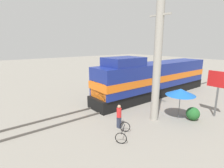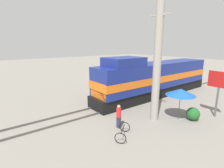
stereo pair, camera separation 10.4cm
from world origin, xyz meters
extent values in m
plane|color=gray|center=(0.00, 0.00, 0.00)|extent=(120.00, 120.00, 0.00)
cube|color=#4C4742|center=(-0.72, 0.00, 0.07)|extent=(0.08, 33.53, 0.15)
cube|color=#4C4742|center=(0.72, 0.00, 0.07)|extent=(0.08, 33.53, 0.15)
cube|color=black|center=(0.00, 5.37, 0.55)|extent=(2.63, 16.63, 1.11)
cube|color=navy|center=(0.00, 5.37, 2.45)|extent=(2.86, 15.97, 2.69)
cube|color=orange|center=(0.00, 5.37, 2.18)|extent=(2.90, 16.13, 0.70)
cube|color=orange|center=(0.00, -1.45, 1.84)|extent=(2.43, 2.33, 1.48)
cube|color=navy|center=(0.00, 0.38, 4.21)|extent=(2.68, 3.66, 0.84)
cylinder|color=#9E998E|center=(4.31, -0.09, 4.47)|extent=(0.59, 0.59, 8.94)
cube|color=#9E998E|center=(4.31, -0.09, 7.86)|extent=(1.80, 0.12, 0.12)
cylinder|color=#4C4C4C|center=(5.43, 1.54, 1.18)|extent=(0.05, 0.05, 2.36)
cone|color=#1959B2|center=(5.43, 1.54, 2.23)|extent=(2.28, 2.28, 0.51)
cube|color=#595959|center=(7.00, 4.37, 1.24)|extent=(0.12, 0.12, 2.47)
cube|color=red|center=(7.00, 4.37, 3.12)|extent=(1.77, 0.08, 1.30)
sphere|color=#236028|center=(6.24, 2.23, 0.52)|extent=(1.03, 1.03, 1.03)
cube|color=#2D3347|center=(3.70, -3.25, 0.42)|extent=(0.30, 0.20, 0.83)
cylinder|color=red|center=(3.70, -3.25, 1.16)|extent=(0.34, 0.34, 0.66)
sphere|color=tan|center=(3.70, -3.25, 1.61)|extent=(0.24, 0.24, 0.24)
torus|color=black|center=(4.40, -3.29, 0.36)|extent=(0.59, 0.50, 0.72)
torus|color=black|center=(5.35, -4.47, 0.36)|extent=(0.59, 0.50, 0.72)
cube|color=black|center=(4.87, -3.88, 0.57)|extent=(0.84, 1.03, 0.04)
cylinder|color=black|center=(4.71, -3.68, 0.49)|extent=(0.04, 0.04, 0.30)
camera|label=1|loc=(12.52, -10.69, 5.94)|focal=28.00mm
camera|label=2|loc=(12.58, -10.60, 5.94)|focal=28.00mm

